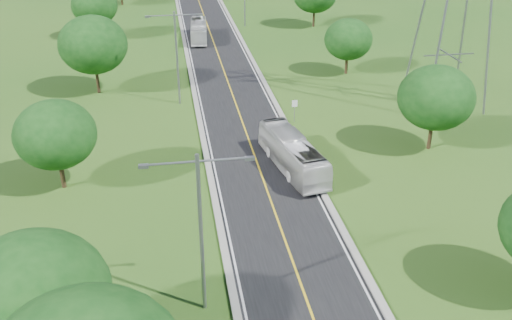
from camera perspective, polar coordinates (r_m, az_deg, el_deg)
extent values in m
plane|color=#204E15|center=(77.61, -3.62, 9.91)|extent=(260.00, 260.00, 0.00)
cube|color=black|center=(83.33, -4.06, 11.12)|extent=(8.00, 150.00, 0.06)
cube|color=gray|center=(83.05, -7.04, 10.99)|extent=(0.50, 150.00, 0.22)
cube|color=gray|center=(83.79, -1.12, 11.33)|extent=(0.50, 150.00, 0.22)
cylinder|color=slate|center=(57.51, 3.87, 4.93)|extent=(0.08, 0.08, 2.40)
cube|color=white|center=(57.19, 3.90, 5.66)|extent=(0.55, 0.04, 0.70)
cylinder|color=slate|center=(31.40, -5.50, -7.62)|extent=(0.22, 0.22, 10.00)
cylinder|color=slate|center=(29.01, -8.65, -0.34)|extent=(2.80, 0.12, 0.12)
cylinder|color=slate|center=(29.13, -3.15, 0.07)|extent=(2.80, 0.12, 0.12)
cube|color=slate|center=(29.07, -11.20, -0.61)|extent=(0.50, 0.25, 0.18)
cube|color=slate|center=(29.30, -0.62, 0.17)|extent=(0.50, 0.25, 0.18)
cylinder|color=slate|center=(61.48, -7.90, 9.97)|extent=(0.22, 0.22, 10.00)
cylinder|color=slate|center=(60.30, -9.55, 14.05)|extent=(2.80, 0.12, 0.12)
cylinder|color=slate|center=(60.36, -6.81, 14.23)|extent=(2.80, 0.12, 0.12)
cube|color=slate|center=(60.33, -10.81, 13.90)|extent=(0.50, 0.25, 0.18)
cube|color=slate|center=(60.44, -5.54, 14.26)|extent=(0.50, 0.25, 0.18)
ellipsoid|color=#103C10|center=(28.81, -21.34, -12.65)|extent=(7.14, 7.14, 6.07)
cylinder|color=black|center=(47.83, -18.84, -1.17)|extent=(0.36, 0.36, 2.70)
ellipsoid|color=#103C10|center=(46.44, -19.43, 2.43)|extent=(6.30, 6.30, 5.36)
cylinder|color=black|center=(67.71, -15.57, 7.82)|extent=(0.36, 0.36, 3.24)
ellipsoid|color=#103C10|center=(66.58, -16.00, 11.03)|extent=(7.56, 7.56, 6.43)
cylinder|color=black|center=(90.93, -15.59, 12.50)|extent=(0.36, 0.36, 2.88)
ellipsoid|color=#103C10|center=(90.16, -15.88, 14.65)|extent=(6.72, 6.72, 5.71)
cylinder|color=black|center=(54.01, 17.05, 2.50)|extent=(0.36, 0.36, 2.88)
ellipsoid|color=#103C10|center=(52.71, 17.56, 5.98)|extent=(6.72, 6.72, 5.71)
cylinder|color=black|center=(72.75, 9.04, 9.49)|extent=(0.36, 0.36, 2.52)
ellipsoid|color=#103C10|center=(71.89, 9.22, 11.83)|extent=(5.88, 5.88, 5.00)
cylinder|color=black|center=(95.44, 5.81, 14.04)|extent=(0.36, 0.36, 3.06)
imported|color=silver|center=(47.97, 3.69, 0.65)|extent=(4.21, 10.70, 2.91)
imported|color=silver|center=(87.29, -5.75, 12.73)|extent=(2.96, 9.83, 2.70)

